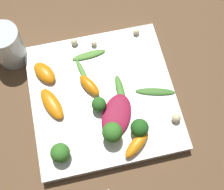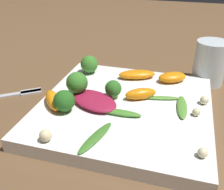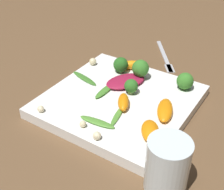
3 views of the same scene
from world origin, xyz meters
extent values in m
plane|color=brown|center=(0.00, 0.00, 0.00)|extent=(2.40, 2.40, 0.00)
cube|color=white|center=(0.00, 0.00, 0.01)|extent=(0.30, 0.30, 0.02)
cylinder|color=silver|center=(0.18, -0.15, 0.05)|extent=(0.07, 0.07, 0.10)
cube|color=#B2B2B7|center=(-0.02, 0.27, 0.00)|extent=(0.12, 0.16, 0.01)
cube|color=#B2B2B7|center=(0.03, 0.21, 0.00)|extent=(0.04, 0.05, 0.01)
ellipsoid|color=maroon|center=(-0.02, 0.05, 0.03)|extent=(0.10, 0.11, 0.01)
ellipsoid|color=orange|center=(0.11, -0.07, 0.03)|extent=(0.06, 0.07, 0.02)
ellipsoid|color=orange|center=(0.11, 0.00, 0.03)|extent=(0.06, 0.08, 0.02)
ellipsoid|color=orange|center=(-0.04, 0.12, 0.03)|extent=(0.07, 0.06, 0.02)
ellipsoid|color=orange|center=(0.02, -0.02, 0.03)|extent=(0.05, 0.06, 0.02)
cylinder|color=#84AD5B|center=(0.11, 0.11, 0.03)|extent=(0.01, 0.01, 0.01)
sphere|color=#387A28|center=(0.11, 0.11, 0.04)|extent=(0.04, 0.04, 0.04)
cylinder|color=#84AD5B|center=(0.00, 0.09, 0.03)|extent=(0.01, 0.01, 0.02)
sphere|color=#387A28|center=(0.00, 0.09, 0.05)|extent=(0.04, 0.04, 0.04)
cylinder|color=#84AD5B|center=(0.01, 0.03, 0.03)|extent=(0.01, 0.01, 0.01)
sphere|color=#2D6B23|center=(0.01, 0.03, 0.04)|extent=(0.03, 0.03, 0.03)
cylinder|color=#7A9E51|center=(-0.05, 0.09, 0.03)|extent=(0.01, 0.01, 0.01)
sphere|color=#26601E|center=(-0.05, 0.09, 0.04)|extent=(0.04, 0.04, 0.04)
ellipsoid|color=#518E33|center=(0.01, -0.10, 0.03)|extent=(0.08, 0.02, 0.01)
ellipsoid|color=#518E33|center=(0.03, -0.06, 0.03)|extent=(0.03, 0.07, 0.00)
ellipsoid|color=#47842D|center=(-0.04, 0.00, 0.03)|extent=(0.02, 0.07, 0.01)
ellipsoid|color=#3D7528|center=(-0.11, 0.02, 0.03)|extent=(0.09, 0.04, 0.00)
sphere|color=beige|center=(-0.13, 0.09, 0.03)|extent=(0.02, 0.02, 0.02)
sphere|color=beige|center=(-0.01, -0.12, 0.03)|extent=(0.01, 0.01, 0.01)
sphere|color=beige|center=(-0.11, -0.13, 0.03)|extent=(0.01, 0.01, 0.01)
sphere|color=beige|center=(0.04, -0.14, 0.03)|extent=(0.02, 0.02, 0.02)
camera|label=1|loc=(0.04, 0.25, 0.64)|focal=50.00mm
camera|label=2|loc=(-0.40, -0.09, 0.27)|focal=42.00mm
camera|label=3|loc=(0.29, -0.48, 0.41)|focal=50.00mm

